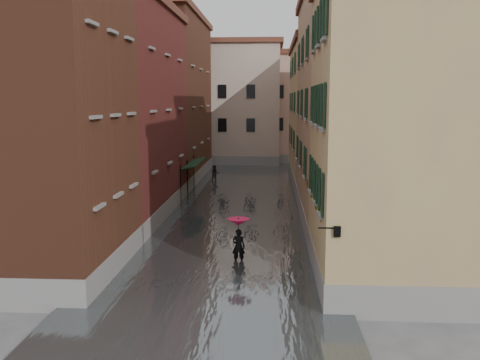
# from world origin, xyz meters

# --- Properties ---
(ground) EXTENTS (120.00, 120.00, 0.00)m
(ground) POSITION_xyz_m (0.00, 0.00, 0.00)
(ground) COLOR #535355
(ground) RESTS_ON ground
(floodwater) EXTENTS (10.00, 60.00, 0.20)m
(floodwater) POSITION_xyz_m (0.00, 13.00, 0.10)
(floodwater) COLOR #51585A
(floodwater) RESTS_ON ground
(building_left_near) EXTENTS (6.00, 8.00, 13.00)m
(building_left_near) POSITION_xyz_m (-7.00, -2.00, 6.50)
(building_left_near) COLOR brown
(building_left_near) RESTS_ON ground
(building_left_mid) EXTENTS (6.00, 14.00, 12.50)m
(building_left_mid) POSITION_xyz_m (-7.00, 9.00, 6.25)
(building_left_mid) COLOR #5A1D1C
(building_left_mid) RESTS_ON ground
(building_left_far) EXTENTS (6.00, 16.00, 14.00)m
(building_left_far) POSITION_xyz_m (-7.00, 24.00, 7.00)
(building_left_far) COLOR brown
(building_left_far) RESTS_ON ground
(building_right_near) EXTENTS (6.00, 8.00, 11.50)m
(building_right_near) POSITION_xyz_m (7.00, -2.00, 5.75)
(building_right_near) COLOR tan
(building_right_near) RESTS_ON ground
(building_right_mid) EXTENTS (6.00, 14.00, 13.00)m
(building_right_mid) POSITION_xyz_m (7.00, 9.00, 6.50)
(building_right_mid) COLOR #947459
(building_right_mid) RESTS_ON ground
(building_right_far) EXTENTS (6.00, 16.00, 11.50)m
(building_right_far) POSITION_xyz_m (7.00, 24.00, 5.75)
(building_right_far) COLOR tan
(building_right_far) RESTS_ON ground
(building_end_cream) EXTENTS (12.00, 9.00, 13.00)m
(building_end_cream) POSITION_xyz_m (-3.00, 38.00, 6.50)
(building_end_cream) COLOR #BFAA98
(building_end_cream) RESTS_ON ground
(building_end_pink) EXTENTS (10.00, 9.00, 12.00)m
(building_end_pink) POSITION_xyz_m (6.00, 40.00, 6.00)
(building_end_pink) COLOR tan
(building_end_pink) RESTS_ON ground
(awning_near) EXTENTS (1.09, 3.08, 2.80)m
(awning_near) POSITION_xyz_m (-3.49, 14.26, 2.47)
(awning_near) COLOR black
(awning_near) RESTS_ON ground
(awning_far) EXTENTS (1.09, 3.38, 2.80)m
(awning_far) POSITION_xyz_m (-3.48, 17.31, 2.48)
(awning_far) COLOR black
(awning_far) RESTS_ON ground
(wall_lantern) EXTENTS (0.71, 0.22, 0.35)m
(wall_lantern) POSITION_xyz_m (4.33, -6.00, 3.01)
(wall_lantern) COLOR black
(wall_lantern) RESTS_ON ground
(window_planters) EXTENTS (0.59, 7.90, 0.84)m
(window_planters) POSITION_xyz_m (4.12, -0.84, 3.51)
(window_planters) COLOR maroon
(window_planters) RESTS_ON ground
(pedestrian_main) EXTENTS (1.00, 1.00, 2.06)m
(pedestrian_main) POSITION_xyz_m (0.81, -0.25, 1.29)
(pedestrian_main) COLOR black
(pedestrian_main) RESTS_ON ground
(pedestrian_far) EXTENTS (0.86, 0.74, 1.52)m
(pedestrian_far) POSITION_xyz_m (-2.69, 22.99, 0.76)
(pedestrian_far) COLOR black
(pedestrian_far) RESTS_ON ground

